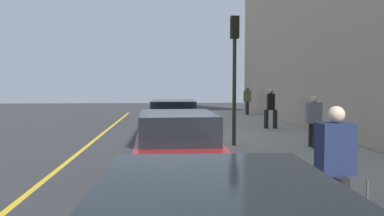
{
  "coord_description": "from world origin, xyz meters",
  "views": [
    {
      "loc": [
        -15.01,
        0.5,
        2.16
      ],
      "look_at": [
        2.03,
        -0.61,
        1.09
      ],
      "focal_mm": 37.35,
      "sensor_mm": 36.0,
      "label": 1
    }
  ],
  "objects": [
    {
      "name": "parked_car_red",
      "position": [
        -6.16,
        0.27,
        0.76
      ],
      "size": [
        4.71,
        2.03,
        1.51
      ],
      "color": "black",
      "rests_on": "ground"
    },
    {
      "name": "lane_stripe_centre",
      "position": [
        0.0,
        3.2,
        0.0
      ],
      "size": [
        28.0,
        0.14,
        0.01
      ],
      "primitive_type": "cube",
      "color": "gold",
      "rests_on": "ground"
    },
    {
      "name": "pedestrian_olive_coat",
      "position": [
        10.18,
        -4.69,
        1.08
      ],
      "size": [
        0.56,
        0.53,
        1.74
      ],
      "color": "black",
      "rests_on": "sidewalk"
    },
    {
      "name": "sidewalk",
      "position": [
        0.0,
        -3.3,
        0.07
      ],
      "size": [
        28.0,
        4.6,
        0.15
      ],
      "primitive_type": "cube",
      "color": "gray",
      "rests_on": "ground"
    },
    {
      "name": "pedestrian_navy_coat",
      "position": [
        -9.94,
        -1.73,
        1.06
      ],
      "size": [
        0.56,
        0.48,
        1.71
      ],
      "color": "black",
      "rests_on": "sidewalk"
    },
    {
      "name": "parked_car_navy",
      "position": [
        -0.03,
        0.22,
        0.76
      ],
      "size": [
        4.28,
        1.96,
        1.51
      ],
      "color": "black",
      "rests_on": "ground"
    },
    {
      "name": "pedestrian_black_coat",
      "position": [
        2.31,
        -4.12,
        1.09
      ],
      "size": [
        0.51,
        0.58,
        1.76
      ],
      "color": "black",
      "rests_on": "sidewalk"
    },
    {
      "name": "traffic_light_pole",
      "position": [
        -2.33,
        -1.69,
        2.95
      ],
      "size": [
        0.35,
        0.26,
        4.12
      ],
      "color": "#2D2D19",
      "rests_on": "sidewalk"
    },
    {
      "name": "ground_plane",
      "position": [
        0.0,
        0.0,
        0.0
      ],
      "size": [
        56.0,
        56.0,
        0.0
      ],
      "primitive_type": "plane",
      "color": "#333335"
    },
    {
      "name": "pedestrian_grey_coat",
      "position": [
        -2.96,
        -4.07,
        1.01
      ],
      "size": [
        0.53,
        0.44,
        1.62
      ],
      "color": "black",
      "rests_on": "sidewalk"
    }
  ]
}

